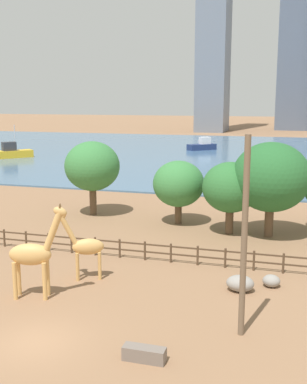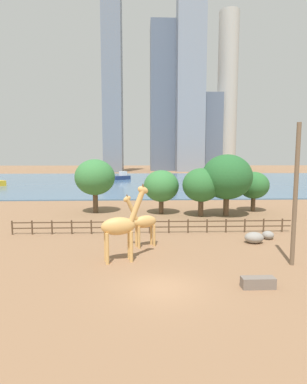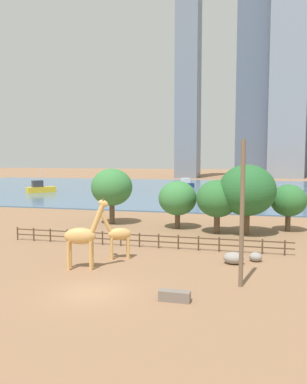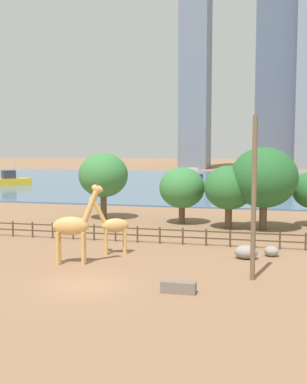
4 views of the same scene
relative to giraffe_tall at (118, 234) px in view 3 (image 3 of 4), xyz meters
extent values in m
plane|color=#8C6647|center=(0.98, 72.24, -2.02)|extent=(400.00, 400.00, 0.00)
cube|color=#476B8C|center=(0.98, 69.24, -1.92)|extent=(180.00, 86.00, 0.20)
cylinder|color=tan|center=(-0.35, -0.45, -1.16)|extent=(0.26, 0.26, 1.71)
cylinder|color=tan|center=(-0.56, 0.04, -1.16)|extent=(0.26, 0.26, 1.71)
cylinder|color=tan|center=(0.86, 0.10, -1.16)|extent=(0.26, 0.26, 1.71)
cylinder|color=tan|center=(0.64, 0.58, -1.16)|extent=(0.26, 0.26, 1.71)
ellipsoid|color=tan|center=(0.15, 0.07, -0.01)|extent=(2.03, 1.47, 0.99)
cylinder|color=tan|center=(-0.87, -0.39, 1.04)|extent=(1.12, 0.73, 1.84)
ellipsoid|color=tan|center=(-1.24, -0.56, 1.89)|extent=(0.78, 0.58, 0.62)
cone|color=brown|center=(-1.20, -0.63, 2.18)|extent=(0.12, 0.12, 0.18)
cone|color=brown|center=(-1.27, -0.49, 2.18)|extent=(0.12, 0.12, 0.18)
cylinder|color=tan|center=(-1.00, -2.86, -0.97)|extent=(0.29, 0.29, 2.09)
cylinder|color=tan|center=(-0.85, -3.49, -0.97)|extent=(0.29, 0.29, 2.09)
cylinder|color=tan|center=(-2.57, -3.26, -0.97)|extent=(0.29, 0.29, 2.09)
cylinder|color=tan|center=(-2.41, -3.88, -0.97)|extent=(0.29, 0.29, 2.09)
ellipsoid|color=tan|center=(-1.71, -3.37, 0.43)|extent=(2.47, 1.46, 1.21)
cylinder|color=tan|center=(-0.45, -3.06, 1.75)|extent=(1.26, 0.66, 2.28)
ellipsoid|color=tan|center=(-0.04, -2.95, 2.82)|extent=(0.94, 0.58, 0.73)
cone|color=brown|center=(-0.06, -2.86, 3.17)|extent=(0.13, 0.13, 0.22)
cone|color=brown|center=(-0.02, -3.04, 3.17)|extent=(0.13, 0.13, 0.22)
cylinder|color=brown|center=(9.75, -4.45, 2.59)|extent=(0.28, 0.28, 9.22)
ellipsoid|color=gray|center=(10.82, 1.82, -1.66)|extent=(1.01, 0.95, 0.71)
ellipsoid|color=gray|center=(9.15, 0.66, -1.56)|extent=(1.56, 1.22, 0.92)
cube|color=#72665B|center=(6.13, -7.87, -1.72)|extent=(1.80, 0.60, 0.60)
cylinder|color=#4C3826|center=(-12.02, 4.24, -1.37)|extent=(0.14, 0.14, 1.30)
cylinder|color=#4C3826|center=(-10.21, 4.24, -1.37)|extent=(0.14, 0.14, 1.30)
cylinder|color=#4C3826|center=(-8.41, 4.24, -1.37)|extent=(0.14, 0.14, 1.30)
cylinder|color=#4C3826|center=(-6.61, 4.24, -1.37)|extent=(0.14, 0.14, 1.30)
cylinder|color=#4C3826|center=(-4.81, 4.24, -1.37)|extent=(0.14, 0.14, 1.30)
cylinder|color=#4C3826|center=(-3.00, 4.24, -1.37)|extent=(0.14, 0.14, 1.30)
cylinder|color=#4C3826|center=(-1.20, 4.24, -1.37)|extent=(0.14, 0.14, 1.30)
cylinder|color=#4C3826|center=(0.60, 4.24, -1.37)|extent=(0.14, 0.14, 1.30)
cylinder|color=#4C3826|center=(2.41, 4.24, -1.37)|extent=(0.14, 0.14, 1.30)
cylinder|color=#4C3826|center=(4.21, 4.24, -1.37)|extent=(0.14, 0.14, 1.30)
cylinder|color=#4C3826|center=(6.01, 4.24, -1.37)|extent=(0.14, 0.14, 1.30)
cylinder|color=#4C3826|center=(7.81, 4.24, -1.37)|extent=(0.14, 0.14, 1.30)
cylinder|color=#4C3826|center=(9.62, 4.24, -1.37)|extent=(0.14, 0.14, 1.30)
cylinder|color=#4C3826|center=(11.42, 4.24, -1.37)|extent=(0.14, 0.14, 1.30)
cylinder|color=#4C3826|center=(13.22, 4.24, -1.37)|extent=(0.14, 0.14, 1.30)
cube|color=#4C3826|center=(0.98, 4.24, -0.91)|extent=(26.10, 0.08, 0.10)
cube|color=#4C3826|center=(0.98, 4.24, -1.43)|extent=(26.10, 0.08, 0.10)
cylinder|color=brown|center=(2.34, 14.23, -1.14)|extent=(0.60, 0.60, 1.76)
ellipsoid|color=#387A3D|center=(2.34, 14.23, 1.50)|extent=(4.41, 4.41, 3.97)
cylinder|color=brown|center=(10.10, 12.33, -0.84)|extent=(0.68, 0.68, 2.36)
ellipsoid|color=#26602D|center=(10.10, 12.33, 2.74)|extent=(6.00, 6.00, 5.40)
cylinder|color=brown|center=(-6.08, 15.26, -0.75)|extent=(0.65, 0.65, 2.55)
ellipsoid|color=#387A3D|center=(-6.08, 15.26, 2.56)|extent=(5.08, 5.08, 4.57)
cylinder|color=brown|center=(14.61, 15.44, -1.07)|extent=(0.58, 0.58, 1.89)
ellipsoid|color=#2D6B33|center=(14.61, 15.44, 1.44)|extent=(3.93, 3.93, 3.54)
cylinder|color=brown|center=(7.01, 12.32, -1.02)|extent=(0.64, 0.64, 2.00)
ellipsoid|color=#2D6B33|center=(7.01, 12.32, 1.78)|extent=(4.48, 4.48, 4.03)
cube|color=gold|center=(-36.69, 50.56, -1.17)|extent=(6.07, 6.39, 1.30)
cube|color=#333338|center=(-37.23, 49.95, 0.26)|extent=(2.72, 2.78, 1.56)
cylinder|color=silver|center=(-36.48, 50.80, 1.75)|extent=(0.17, 0.17, 4.54)
cube|color=navy|center=(-6.60, 73.06, -1.22)|extent=(5.88, 5.68, 1.20)
cube|color=silver|center=(-6.05, 73.57, 0.10)|extent=(2.57, 2.53, 1.44)
cube|color=gray|center=(25.70, 137.47, 45.89)|extent=(14.59, 10.00, 95.81)
cube|color=slate|center=(-14.48, 133.34, 48.35)|extent=(9.36, 14.48, 100.74)
cube|color=slate|center=(12.28, 150.97, 38.49)|extent=(14.38, 14.40, 81.03)
camera|label=1|loc=(11.61, -25.32, 8.71)|focal=45.00mm
camera|label=2|loc=(-0.13, -23.12, 4.95)|focal=28.00mm
camera|label=3|loc=(9.89, -28.14, 6.02)|focal=35.00mm
camera|label=4|loc=(10.53, -31.62, 5.48)|focal=45.00mm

